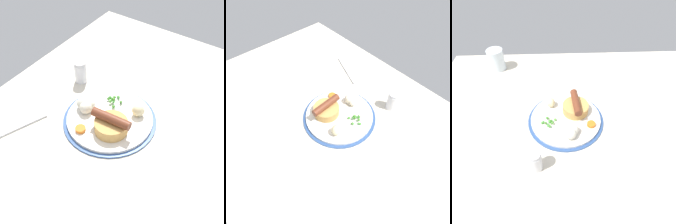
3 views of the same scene
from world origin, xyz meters
The scene contains 9 objects.
dining_table centered at (0.00, 0.00, 1.50)cm, with size 110.00×80.00×3.00cm, color beige.
dinner_plate centered at (3.53, 3.86, 3.57)cm, with size 25.79×25.79×1.40cm.
sausage_pudding centered at (-0.28, 0.96, 6.58)cm, with size 8.92×10.95×5.58cm.
pea_pile centered at (9.10, 6.23, 5.35)cm, with size 5.14×4.57×1.91cm.
cauliflower_floret centered at (2.32, 11.18, 6.14)cm, with size 5.11×5.21×3.71cm.
potato_chunk_0 centered at (8.68, -2.07, 6.22)cm, with size 3.53×3.04×3.63cm, color beige.
carrot_slice_0 centered at (-4.67, 7.55, 4.89)cm, with size 2.78×2.78×0.99cm, color orange.
fork centered at (-13.21, 23.29, 3.30)cm, with size 18.00×1.60×0.60cm, color silver.
salt_shaker centered at (12.72, 21.20, 6.56)cm, with size 3.78×3.78×7.20cm.
Camera 1 is at (-44.72, -29.97, 66.53)cm, focal length 50.00 mm.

